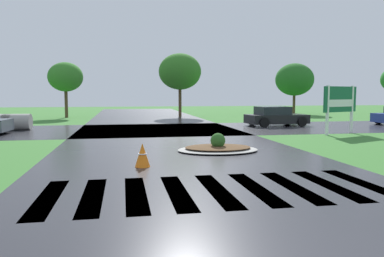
% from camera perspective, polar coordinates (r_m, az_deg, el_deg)
% --- Properties ---
extents(asphalt_roadway, '(9.36, 80.00, 0.01)m').
position_cam_1_polar(asphalt_roadway, '(14.23, -1.96, -3.42)').
color(asphalt_roadway, '#2B2B30').
rests_on(asphalt_roadway, ground).
extents(asphalt_cross_road, '(90.00, 8.43, 0.01)m').
position_cam_1_polar(asphalt_cross_road, '(22.92, -5.17, -0.14)').
color(asphalt_cross_road, '#2B2B30').
rests_on(asphalt_cross_road, ground).
extents(crosswalk_stripes, '(7.65, 3.11, 0.01)m').
position_cam_1_polar(crosswalk_stripes, '(8.61, 3.78, -9.19)').
color(crosswalk_stripes, white).
rests_on(crosswalk_stripes, ground).
extents(estate_billboard, '(2.47, 1.09, 2.58)m').
position_cam_1_polar(estate_billboard, '(21.69, 21.37, 3.77)').
color(estate_billboard, white).
rests_on(estate_billboard, ground).
extents(median_island, '(3.03, 2.28, 0.68)m').
position_cam_1_polar(median_island, '(14.27, 3.90, -2.90)').
color(median_island, '#9E9B93').
rests_on(median_island, ground).
extents(car_blue_compact, '(4.13, 2.40, 1.29)m').
position_cam_1_polar(car_blue_compact, '(26.00, 12.42, 1.74)').
color(car_blue_compact, black).
rests_on(car_blue_compact, ground).
extents(drainage_pipe_stack, '(2.65, 1.06, 0.96)m').
position_cam_1_polar(drainage_pipe_stack, '(24.83, -25.98, 0.87)').
color(drainage_pipe_stack, '#9E9B93').
rests_on(drainage_pipe_stack, ground).
extents(traffic_cone, '(0.45, 0.45, 0.71)m').
position_cam_1_polar(traffic_cone, '(11.26, -7.45, -4.01)').
color(traffic_cone, orange).
rests_on(traffic_cone, ground).
extents(background_treeline, '(48.25, 6.71, 5.86)m').
position_cam_1_polar(background_treeline, '(36.86, 0.27, 7.83)').
color(background_treeline, '#4C3823').
rests_on(background_treeline, ground).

